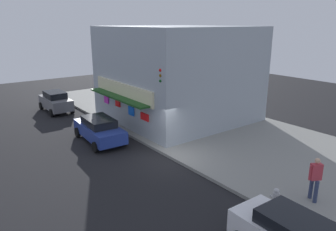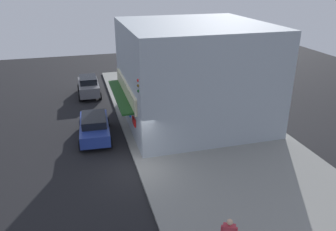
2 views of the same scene
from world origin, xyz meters
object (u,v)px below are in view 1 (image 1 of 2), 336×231
Objects in this scene: fire_hydrant at (276,197)px; pedestrian at (315,177)px; trash_can at (110,106)px; parked_car_grey at (56,101)px; parked_car_blue at (99,129)px; potted_plant_by_doorway at (151,116)px; traffic_light at (165,94)px.

pedestrian is (0.70, 1.54, 0.70)m from fire_hydrant.
trash_can is at bearing 175.60° from fire_hydrant.
parked_car_blue is at bearing -1.03° from parked_car_grey.
fire_hydrant is at bearing -4.40° from trash_can.
potted_plant_by_doorway reaches higher than trash_can.
trash_can is 0.93× the size of potted_plant_by_doorway.
fire_hydrant is 12.12m from potted_plant_by_doorway.
fire_hydrant is 11.54m from parked_car_blue.
trash_can is 6.60m from parked_car_blue.
potted_plant_by_doorway is at bearing 98.22° from parked_car_blue.
trash_can is 4.95m from potted_plant_by_doorway.
traffic_light reaches higher than parked_car_blue.
trash_can is 0.20× the size of parked_car_blue.
traffic_light reaches higher than fire_hydrant.
traffic_light is at bearing -172.35° from pedestrian.
potted_plant_by_doorway is (-12.64, 0.54, -0.48)m from pedestrian.
parked_car_blue reaches higher than potted_plant_by_doorway.
parked_car_blue is (-12.01, -3.86, -0.42)m from pedestrian.
traffic_light is 1.08× the size of parked_car_blue.
fire_hydrant is at bearing -2.67° from traffic_light.
parked_car_grey is (-3.17, -3.45, 0.25)m from trash_can.
pedestrian is 12.66m from potted_plant_by_doorway.
trash_can is 17.54m from pedestrian.
fire_hydrant is 0.19× the size of parked_car_grey.
parked_car_blue is (5.52, -3.61, 0.18)m from trash_can.
parked_car_blue is (-3.30, -2.69, -2.51)m from traffic_light.
pedestrian is at bearing -2.45° from potted_plant_by_doorway.
parked_car_grey is at bearing -169.86° from pedestrian.
traffic_light is 5.38× the size of trash_can.
pedestrian reaches higher than parked_car_grey.
parked_car_blue is (0.64, -4.40, 0.06)m from potted_plant_by_doorway.
traffic_light is 6.53× the size of fire_hydrant.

